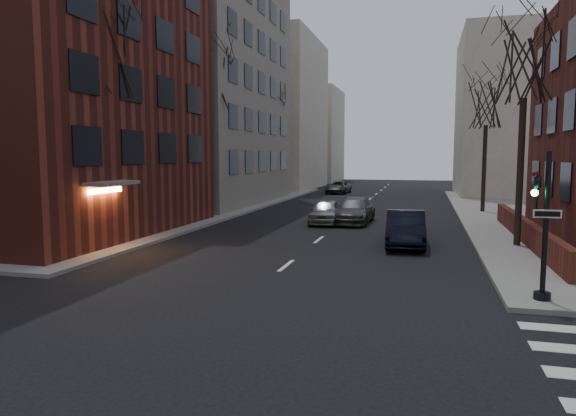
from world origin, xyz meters
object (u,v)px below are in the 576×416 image
object	(u,v)px
parked_sedan	(406,229)
traffic_signal	(543,235)
tree_right_a	(525,60)
car_lane_far	(338,187)
streetlamp_far	(285,153)
tree_left_c	(273,112)
car_lane_silver	(326,211)
tree_right_b	(487,103)
car_lane_gray	(354,211)
tree_left_b	(213,81)
tree_left_a	(102,52)
streetlamp_near	(196,152)

from	to	relation	value
parked_sedan	traffic_signal	bearing A→B (deg)	-67.79
tree_right_a	car_lane_far	xyz separation A→B (m)	(-12.79, 29.88, -7.38)
streetlamp_far	tree_left_c	bearing A→B (deg)	-106.70
car_lane_far	car_lane_silver	bearing A→B (deg)	-79.86
tree_right_a	tree_left_c	bearing A→B (deg)	128.66
tree_right_b	car_lane_silver	world-z (taller)	tree_right_b
tree_right_a	car_lane_silver	xyz separation A→B (m)	(-9.60, 5.92, -7.31)
tree_right_b	parked_sedan	distance (m)	16.82
traffic_signal	car_lane_gray	world-z (taller)	traffic_signal
car_lane_gray	car_lane_far	world-z (taller)	car_lane_gray
tree_right_a	parked_sedan	world-z (taller)	tree_right_a
tree_left_c	car_lane_gray	distance (m)	19.59
tree_left_b	car_lane_gray	size ratio (longest dim) A/B	2.13
streetlamp_far	tree_right_a	bearing A→B (deg)	-54.69
tree_left_a	car_lane_far	xyz separation A→B (m)	(4.81, 33.88, -7.83)
traffic_signal	car_lane_silver	distance (m)	17.33
streetlamp_near	car_lane_gray	xyz separation A→B (m)	(9.00, 2.56, -3.50)
streetlamp_far	car_lane_silver	world-z (taller)	streetlamp_far
tree_left_c	car_lane_silver	distance (m)	19.39
parked_sedan	streetlamp_far	bearing A→B (deg)	113.91
streetlamp_near	parked_sedan	size ratio (longest dim) A/B	1.32
tree_left_a	tree_right_a	world-z (taller)	tree_left_a
traffic_signal	tree_right_a	world-z (taller)	tree_right_a
car_lane_gray	car_lane_far	distance (m)	23.81
car_lane_silver	tree_left_a	bearing A→B (deg)	-132.26
streetlamp_near	streetlamp_far	bearing A→B (deg)	90.00
streetlamp_near	streetlamp_far	world-z (taller)	same
tree_left_c	car_lane_far	xyz separation A→B (m)	(4.81, 7.88, -7.38)
tree_right_b	parked_sedan	bearing A→B (deg)	-107.90
tree_right_a	car_lane_gray	xyz separation A→B (m)	(-8.00, 6.56, -7.29)
tree_left_a	car_lane_gray	size ratio (longest dim) A/B	2.02
tree_left_b	car_lane_far	distance (m)	23.88
streetlamp_near	car_lane_far	xyz separation A→B (m)	(4.21, 25.88, -3.59)
streetlamp_near	car_lane_far	distance (m)	26.47
traffic_signal	car_lane_silver	xyz separation A→B (m)	(-8.74, 14.92, -1.19)
tree_left_c	tree_right_a	size ratio (longest dim) A/B	1.00
streetlamp_far	car_lane_silver	distance (m)	19.85
streetlamp_near	car_lane_gray	world-z (taller)	streetlamp_near
traffic_signal	parked_sedan	size ratio (longest dim) A/B	0.84
tree_left_c	tree_left_b	bearing A→B (deg)	-90.00
car_lane_silver	parked_sedan	bearing A→B (deg)	-56.73
car_lane_gray	traffic_signal	bearing A→B (deg)	-62.84
tree_left_a	parked_sedan	xyz separation A→B (m)	(12.87, 3.37, -7.69)
tree_left_c	tree_right_a	bearing A→B (deg)	-51.34
tree_left_a	car_lane_gray	bearing A→B (deg)	47.73
tree_left_c	parked_sedan	size ratio (longest dim) A/B	2.05
tree_left_a	tree_left_b	xyz separation A→B (m)	(0.00, 12.00, 0.44)
tree_left_a	car_lane_silver	size ratio (longest dim) A/B	2.44
parked_sedan	car_lane_far	size ratio (longest dim) A/B	1.02
traffic_signal	streetlamp_near	world-z (taller)	streetlamp_near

